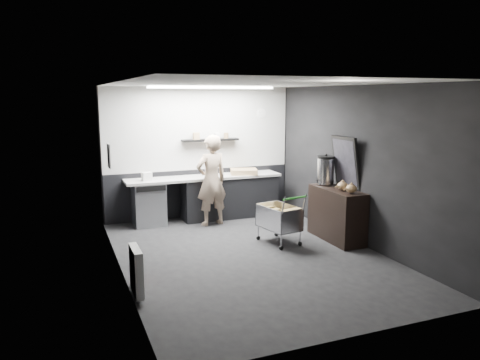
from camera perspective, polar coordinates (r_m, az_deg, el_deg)
name	(u,v)px	position (r m, az deg, el deg)	size (l,w,h in m)	color
floor	(250,256)	(7.57, 1.26, -9.21)	(5.50, 5.50, 0.00)	black
ceiling	(251,84)	(7.14, 1.34, 11.67)	(5.50, 5.50, 0.00)	silver
wall_back	(199,153)	(9.80, -4.98, 3.35)	(5.50, 5.50, 0.00)	black
wall_front	(356,214)	(4.87, 14.00, -4.02)	(5.50, 5.50, 0.00)	black
wall_left	(118,181)	(6.72, -14.60, -0.14)	(5.50, 5.50, 0.00)	black
wall_right	(359,165)	(8.21, 14.27, 1.73)	(5.50, 5.50, 0.00)	black
kitchen_wall_panel	(199,129)	(9.73, -4.99, 6.26)	(3.95, 0.02, 1.70)	#B8B8B4
dado_panel	(200,193)	(9.92, -4.87, -1.54)	(3.95, 0.02, 1.00)	black
floating_shelf	(210,140)	(9.71, -3.64, 4.91)	(1.20, 0.22, 0.04)	black
wall_clock	(261,113)	(10.20, 2.63, 8.16)	(0.20, 0.20, 0.03)	silver
poster	(109,156)	(7.98, -15.70, 2.86)	(0.02, 0.30, 0.40)	white
poster_red_band	(109,152)	(7.97, -15.69, 3.36)	(0.01, 0.22, 0.10)	red
radiator	(136,271)	(6.14, -12.54, -10.76)	(0.10, 0.50, 0.60)	silver
ceiling_strip	(212,88)	(8.87, -3.41, 11.19)	(2.40, 0.20, 0.04)	white
prep_counter	(211,197)	(9.68, -3.56, -2.08)	(3.20, 0.61, 0.90)	black
person	(211,180)	(9.14, -3.50, -0.05)	(0.65, 0.43, 1.78)	beige
shopping_cart	(279,219)	(8.11, 4.76, -4.79)	(0.62, 0.90, 0.89)	silver
sideboard	(336,207)	(8.44, 11.67, -3.26)	(0.52, 1.22, 1.83)	black
fire_extinguisher	(138,268)	(6.59, -12.33, -10.40)	(0.14, 0.14, 0.46)	red
cardboard_box	(244,172)	(9.78, 0.47, 1.03)	(0.54, 0.41, 0.11)	#9C7D53
pink_tub	(210,171)	(9.57, -3.64, 1.16)	(0.22, 0.22, 0.22)	silver
white_container	(147,176)	(9.22, -11.29, 0.42)	(0.18, 0.14, 0.16)	silver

